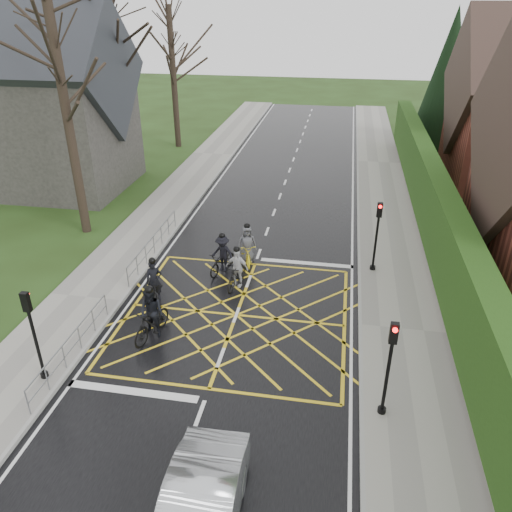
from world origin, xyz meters
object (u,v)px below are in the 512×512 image
(cyclist_mid, at_px, (223,258))
(cyclist_lead, at_px, (247,249))
(cyclist_back, at_px, (152,318))
(cyclist_rear, at_px, (154,287))
(cyclist_front, at_px, (237,272))

(cyclist_mid, xyz_separation_m, cyclist_lead, (0.86, 1.02, -0.01))
(cyclist_back, distance_m, cyclist_mid, 5.12)
(cyclist_rear, distance_m, cyclist_mid, 3.43)
(cyclist_lead, bearing_deg, cyclist_mid, -148.92)
(cyclist_front, bearing_deg, cyclist_rear, -139.77)
(cyclist_back, xyz_separation_m, cyclist_front, (2.20, 3.80, -0.10))
(cyclist_rear, bearing_deg, cyclist_lead, 28.50)
(cyclist_mid, bearing_deg, cyclist_back, -86.33)
(cyclist_front, height_order, cyclist_lead, cyclist_lead)
(cyclist_back, distance_m, cyclist_front, 4.39)
(cyclist_mid, bearing_deg, cyclist_lead, 68.51)
(cyclist_rear, height_order, cyclist_mid, cyclist_rear)
(cyclist_lead, bearing_deg, cyclist_rear, -146.56)
(cyclist_back, relative_size, cyclist_front, 1.13)
(cyclist_rear, distance_m, cyclist_lead, 4.77)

